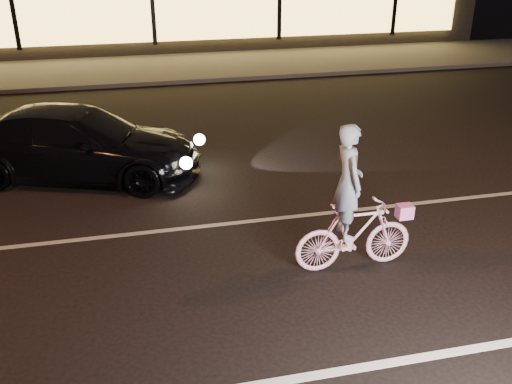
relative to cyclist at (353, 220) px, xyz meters
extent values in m
plane|color=black|center=(-1.61, -0.39, -0.73)|extent=(90.00, 90.00, 0.00)
cube|color=silver|center=(-1.61, -1.89, -0.73)|extent=(60.00, 0.12, 0.01)
cube|color=gray|center=(-1.61, 1.61, -0.73)|extent=(60.00, 0.10, 0.01)
cube|color=#383533|center=(-1.61, 12.61, -0.67)|extent=(30.00, 4.00, 0.12)
cube|color=#E7B750|center=(-1.61, 14.51, 0.87)|extent=(23.00, 0.15, 2.00)
cube|color=black|center=(-6.11, 14.43, 0.87)|extent=(0.15, 0.08, 2.20)
cube|color=black|center=(-1.61, 14.43, 0.87)|extent=(0.15, 0.08, 2.20)
cube|color=black|center=(2.89, 14.43, 0.87)|extent=(0.15, 0.08, 2.20)
cube|color=black|center=(7.39, 14.43, 0.87)|extent=(0.15, 0.08, 2.20)
imported|color=#FF4C7C|center=(0.04, 0.00, -0.24)|extent=(1.64, 0.46, 0.98)
imported|color=silver|center=(-0.10, 0.00, 0.56)|extent=(0.37, 0.56, 1.54)
cube|color=#F95D90|center=(0.74, 0.00, 0.04)|extent=(0.21, 0.17, 0.19)
imported|color=black|center=(-3.70, 4.08, -0.09)|extent=(4.80, 3.15, 1.29)
sphere|color=#FFF2BF|center=(-1.49, 3.96, -0.14)|extent=(0.22, 0.22, 0.22)
sphere|color=#FFF2BF|center=(-1.88, 2.84, -0.14)|extent=(0.22, 0.22, 0.22)
camera|label=1|loc=(-2.74, -6.20, 3.49)|focal=40.00mm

